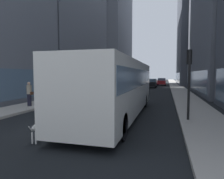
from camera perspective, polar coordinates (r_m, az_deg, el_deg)
name	(u,v)px	position (r m, az deg, el deg)	size (l,w,h in m)	color
ground_plane	(148,86)	(43.17, 9.96, 1.00)	(120.00, 120.00, 0.00)	black
sidewalk_left	(121,85)	(44.04, 2.56, 1.22)	(2.40, 110.00, 0.15)	#ADA89E
sidewalk_right	(176,86)	(43.03, 17.55, 0.96)	(2.40, 110.00, 0.15)	#9E9991
building_left_far	(104,23)	(54.76, -2.19, 18.26)	(11.54, 17.91, 31.36)	slate
building_right_far	(204,23)	(53.71, 24.39, 16.60)	(11.07, 20.47, 28.48)	#4C515B
transit_bus	(118,85)	(11.44, 1.68, 1.33)	(2.78, 11.53, 3.05)	silver
car_yellow_taxi	(136,84)	(35.37, 6.88, 1.68)	(1.73, 4.12, 1.62)	yellow
car_blue_hatchback	(145,81)	(49.67, 9.27, 2.36)	(1.70, 4.28, 1.62)	#4C6BB7
car_silver_sedan	(126,87)	(26.05, 3.90, 0.82)	(1.84, 4.41, 1.62)	#B7BABF
car_black_suv	(152,83)	(37.64, 11.06, 1.78)	(1.78, 4.39, 1.62)	black
car_red_coupe	(162,82)	(46.06, 13.80, 2.16)	(1.73, 4.15, 1.62)	red
dalmatian_dog	(39,127)	(7.69, -19.89, -9.87)	(0.22, 0.96, 0.72)	white
pedestrian_with_handbag	(29,94)	(15.36, -22.23, -1.11)	(0.45, 0.34, 1.69)	#1E1E2D
traffic_light_near	(189,73)	(10.57, 20.85, 4.40)	(0.24, 0.41, 3.40)	black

